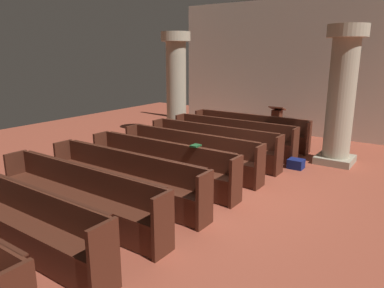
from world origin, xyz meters
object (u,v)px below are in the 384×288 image
(pew_row_2, at_px, (213,143))
(hymn_book, at_px, (196,146))
(pew_row_4, at_px, (161,162))
(pew_row_6, at_px, (79,194))
(lectern, at_px, (276,125))
(pew_row_5, at_px, (125,176))
(pew_row_0, at_px, (249,129))
(pew_row_7, at_px, (18,217))
(pillar_far_side, at_px, (176,83))
(pillar_aisle_side, at_px, (342,94))
(kneeler_box_navy, at_px, (296,164))
(pew_row_3, at_px, (189,152))
(pew_row_1, at_px, (232,135))

(pew_row_2, distance_m, hymn_book, 2.10)
(pew_row_2, relative_size, pew_row_4, 1.00)
(pew_row_4, height_order, pew_row_6, same)
(lectern, bearing_deg, pew_row_5, -93.30)
(pew_row_0, xyz_separation_m, pew_row_7, (0.00, -7.35, 0.00))
(pew_row_2, relative_size, pillar_far_side, 1.08)
(hymn_book, bearing_deg, pillar_aisle_side, 62.32)
(pew_row_0, bearing_deg, kneeler_box_navy, -35.88)
(pew_row_7, relative_size, kneeler_box_navy, 10.06)
(lectern, bearing_deg, pew_row_7, -92.50)
(pew_row_3, bearing_deg, pillar_aisle_side, 45.91)
(pew_row_2, distance_m, pew_row_3, 1.05)
(pew_row_2, xyz_separation_m, pew_row_7, (0.00, -5.25, 0.00))
(pew_row_7, height_order, pillar_far_side, pillar_far_side)
(pew_row_4, height_order, kneeler_box_navy, pew_row_4)
(pillar_far_side, bearing_deg, pew_row_6, -66.83)
(pew_row_1, distance_m, pew_row_5, 4.20)
(pew_row_2, distance_m, lectern, 3.36)
(pew_row_1, xyz_separation_m, pillar_far_side, (-2.60, 0.83, 1.27))
(pew_row_1, relative_size, pillar_far_side, 1.08)
(hymn_book, bearing_deg, lectern, 94.25)
(pew_row_3, distance_m, lectern, 4.40)
(pew_row_5, distance_m, lectern, 6.50)
(pillar_far_side, bearing_deg, kneeler_box_navy, -14.80)
(kneeler_box_navy, bearing_deg, pew_row_3, -139.16)
(pew_row_4, xyz_separation_m, lectern, (0.37, 5.44, -0.05))
(pew_row_3, bearing_deg, pew_row_0, 90.00)
(pew_row_6, xyz_separation_m, pillar_far_side, (-2.60, 6.08, 1.27))
(pew_row_2, bearing_deg, pew_row_0, 90.00)
(pew_row_3, relative_size, pew_row_4, 1.00)
(pillar_far_side, bearing_deg, pew_row_3, -48.37)
(pew_row_7, bearing_deg, pew_row_0, 90.00)
(pew_row_0, height_order, lectern, lectern)
(pew_row_3, height_order, kneeler_box_navy, pew_row_3)
(pew_row_3, bearing_deg, pew_row_1, 90.00)
(pew_row_5, distance_m, pillar_far_side, 5.80)
(pew_row_5, bearing_deg, hymn_book, 58.36)
(pew_row_0, height_order, pew_row_3, same)
(pew_row_1, bearing_deg, pew_row_2, -90.00)
(pew_row_7, bearing_deg, pillar_aisle_side, 69.09)
(pillar_far_side, height_order, lectern, pillar_far_side)
(pew_row_6, xyz_separation_m, pillar_aisle_side, (2.65, 5.89, 1.27))
(pew_row_7, height_order, pillar_aisle_side, pillar_aisle_side)
(pew_row_6, relative_size, pew_row_7, 1.00)
(lectern, bearing_deg, pew_row_2, -96.40)
(pew_row_6, bearing_deg, pew_row_2, 90.00)
(pew_row_2, bearing_deg, pew_row_4, -90.00)
(pew_row_2, height_order, pew_row_6, same)
(kneeler_box_navy, bearing_deg, pew_row_4, -125.66)
(pew_row_4, height_order, pillar_far_side, pillar_far_side)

